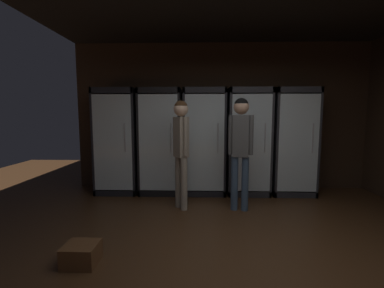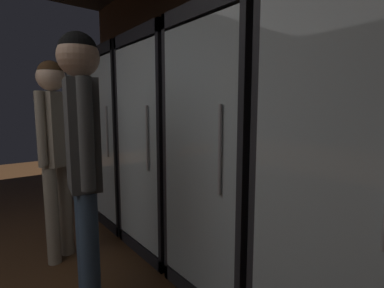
% 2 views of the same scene
% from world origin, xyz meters
% --- Properties ---
extents(ground_plane, '(12.00, 12.00, 0.00)m').
position_xyz_m(ground_plane, '(0.00, 0.00, 0.00)').
color(ground_plane, '#422816').
extents(wall_back, '(6.00, 0.06, 2.80)m').
position_xyz_m(wall_back, '(0.00, 3.03, 1.40)').
color(wall_back, '#382619').
rests_on(wall_back, ground).
extents(cooler_far_left, '(0.75, 0.70, 1.90)m').
position_xyz_m(cooler_far_left, '(-2.10, 2.69, 0.93)').
color(cooler_far_left, black).
rests_on(cooler_far_left, ground).
extents(cooler_left, '(0.75, 0.70, 1.90)m').
position_xyz_m(cooler_left, '(-1.31, 2.69, 0.93)').
color(cooler_left, black).
rests_on(cooler_left, ground).
extents(cooler_center, '(0.75, 0.70, 1.90)m').
position_xyz_m(cooler_center, '(-0.51, 2.69, 0.93)').
color(cooler_center, black).
rests_on(cooler_center, ground).
extents(cooler_right, '(0.75, 0.70, 1.90)m').
position_xyz_m(cooler_right, '(0.28, 2.69, 0.93)').
color(cooler_right, '#2B2B30').
rests_on(cooler_right, ground).
extents(cooler_far_right, '(0.75, 0.70, 1.90)m').
position_xyz_m(cooler_far_right, '(1.08, 2.69, 0.93)').
color(cooler_far_right, '#2B2B30').
rests_on(cooler_far_right, ground).
extents(shopper_near, '(0.36, 0.22, 1.68)m').
position_xyz_m(shopper_near, '(0.01, 1.72, 1.06)').
color(shopper_near, '#384C66').
rests_on(shopper_near, ground).
extents(shopper_far, '(0.25, 0.28, 1.65)m').
position_xyz_m(shopper_far, '(-0.88, 1.77, 1.03)').
color(shopper_far, gray).
rests_on(shopper_far, ground).
extents(wine_crate_floor, '(0.31, 0.28, 0.20)m').
position_xyz_m(wine_crate_floor, '(-1.73, 0.22, 0.10)').
color(wine_crate_floor, brown).
rests_on(wine_crate_floor, ground).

